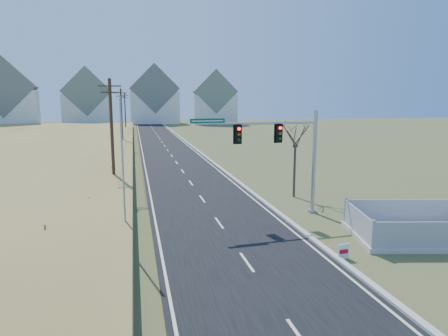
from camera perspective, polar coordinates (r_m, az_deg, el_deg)
ground at (r=20.35m, az=1.70°, el=-11.30°), size 260.00×260.00×0.00m
road at (r=68.94m, az=-8.73°, el=3.49°), size 8.00×180.00×0.06m
curb at (r=69.35m, az=-5.30°, el=3.65°), size 0.30×180.00×0.18m
utility_pole_near at (r=33.54m, az=-15.73°, el=4.85°), size 1.80×0.26×9.00m
utility_pole_mid at (r=63.47m, az=-14.41°, el=7.00°), size 1.80×0.26×9.00m
utility_pole_far at (r=93.45m, az=-13.93°, el=7.77°), size 1.80×0.26×9.00m
condo_nw at (r=122.97m, az=-28.78°, el=8.66°), size 17.69×13.38×19.05m
condo_nnw at (r=127.09m, az=-18.96°, el=8.97°), size 14.93×11.17×17.03m
condo_n at (r=130.57m, az=-9.92°, el=9.64°), size 15.27×10.20×18.54m
condo_ne at (r=124.88m, az=-1.32°, el=9.43°), size 14.12×10.51×16.52m
traffic_signal_mast at (r=25.42m, az=9.14°, el=2.44°), size 8.36×0.74×6.65m
fence_enclosure at (r=23.97m, az=25.90°, el=-8.27°), size 7.63×5.97×1.56m
open_sign at (r=19.64m, az=16.70°, el=-11.34°), size 0.57×0.10×0.71m
flagpole at (r=20.38m, az=-14.14°, el=-2.78°), size 0.34×0.34×7.50m
bare_tree at (r=30.30m, az=10.19°, el=4.90°), size 2.27×2.27×6.02m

